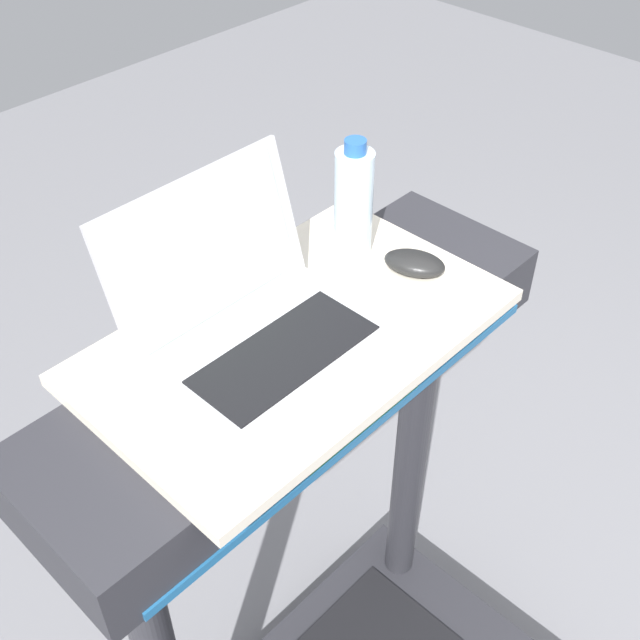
# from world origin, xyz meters

# --- Properties ---
(desk_board) EXTENTS (0.63, 0.38, 0.02)m
(desk_board) POSITION_xyz_m (0.00, 0.70, 1.14)
(desk_board) COLOR beige
(desk_board) RESTS_ON treadmill_base
(laptop) EXTENTS (0.33, 0.28, 0.23)m
(laptop) POSITION_xyz_m (-0.06, 0.72, 1.20)
(laptop) COLOR #B7B7BC
(laptop) RESTS_ON desk_board
(computer_mouse) EXTENTS (0.09, 0.12, 0.03)m
(computer_mouse) POSITION_xyz_m (0.23, 0.66, 1.17)
(computer_mouse) COLOR black
(computer_mouse) RESTS_ON desk_board
(water_bottle) EXTENTS (0.06, 0.06, 0.21)m
(water_bottle) POSITION_xyz_m (0.21, 0.77, 1.25)
(water_bottle) COLOR silver
(water_bottle) RESTS_ON desk_board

